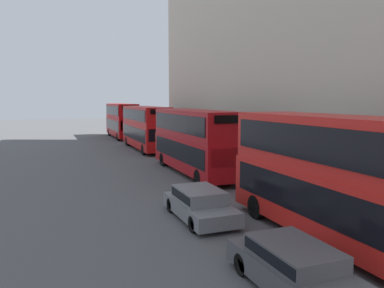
{
  "coord_description": "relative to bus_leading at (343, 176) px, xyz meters",
  "views": [
    {
      "loc": [
        -7.65,
        -4.23,
        4.99
      ],
      "look_at": [
        0.48,
        16.67,
        2.34
      ],
      "focal_mm": 35.0,
      "sensor_mm": 36.0,
      "label": 1
    }
  ],
  "objects": [
    {
      "name": "bus_leading",
      "position": [
        0.0,
        0.0,
        0.0
      ],
      "size": [
        2.59,
        10.48,
        4.45
      ],
      "color": "red",
      "rests_on": "ground"
    },
    {
      "name": "bus_second_in_queue",
      "position": [
        0.0,
        13.63,
        -0.07
      ],
      "size": [
        2.59,
        10.39,
        4.32
      ],
      "color": "#A80F14",
      "rests_on": "ground"
    },
    {
      "name": "bus_third_in_queue",
      "position": [
        0.0,
        26.99,
        -0.06
      ],
      "size": [
        2.59,
        10.63,
        4.33
      ],
      "color": "red",
      "rests_on": "ground"
    },
    {
      "name": "bus_trailing",
      "position": [
        0.0,
        39.74,
        0.02
      ],
      "size": [
        2.59,
        10.13,
        4.48
      ],
      "color": "#B20C0F",
      "rests_on": "ground"
    },
    {
      "name": "car_dark_sedan",
      "position": [
        -3.4,
        -2.07,
        -1.76
      ],
      "size": [
        1.82,
        4.38,
        1.28
      ],
      "color": "#47474C",
      "rests_on": "ground"
    },
    {
      "name": "car_hatchback",
      "position": [
        -3.4,
        4.44,
        -1.76
      ],
      "size": [
        1.88,
        4.29,
        1.29
      ],
      "color": "slate",
      "rests_on": "ground"
    },
    {
      "name": "pedestrian",
      "position": [
        2.49,
        24.77,
        -1.62
      ],
      "size": [
        0.36,
        0.36,
        1.8
      ],
      "color": "#26262D",
      "rests_on": "ground"
    }
  ]
}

